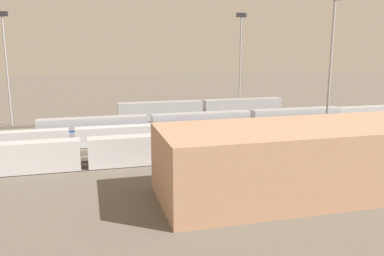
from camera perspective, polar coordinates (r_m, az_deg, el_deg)
The scene contains 19 objects.
ground_plane at distance 90.99m, azimuth -0.99°, elevation -1.07°, with size 400.00×400.00×0.00m, color #60594F.
track_bed_0 at distance 110.11m, azimuth -3.49°, elevation 1.20°, with size 140.00×2.80×0.12m, color #4C443D.
track_bed_1 at distance 105.29m, azimuth -2.95°, elevation 0.72°, with size 140.00×2.80×0.12m, color #4C443D.
track_bed_2 at distance 100.50m, azimuth -2.36°, elevation 0.19°, with size 140.00×2.80×0.12m, color #4C443D.
track_bed_3 at distance 95.73m, azimuth -1.71°, elevation -0.39°, with size 140.00×2.80×0.12m, color #4C443D.
track_bed_4 at distance 90.98m, azimuth -0.99°, elevation -1.03°, with size 140.00×2.80×0.12m, color #4C443D.
track_bed_5 at distance 86.26m, azimuth -0.20°, elevation -1.74°, with size 140.00×2.80×0.12m, color #3D3833.
track_bed_6 at distance 81.57m, azimuth 0.69°, elevation -2.53°, with size 140.00×2.80×0.12m, color #4C443D.
track_bed_7 at distance 76.93m, azimuth 1.69°, elevation -3.42°, with size 140.00×2.80×0.12m, color #3D3833.
track_bed_8 at distance 72.33m, azimuth 2.82°, elevation -4.42°, with size 140.00×2.80×0.12m, color #4C443D.
train_on_track_5 at distance 85.73m, azimuth -0.44°, elevation -0.48°, with size 95.60×3.00×3.80m.
train_on_track_8 at distance 68.46m, azimuth -15.21°, elevation -3.55°, with size 47.20×3.00×5.00m.
train_on_track_4 at distance 91.43m, azimuth 1.35°, elevation 0.67°, with size 71.40×3.06×5.00m.
train_on_track_3 at distance 111.60m, azimuth 19.02°, elevation 1.74°, with size 47.20×3.00×3.80m.
train_on_track_0 at distance 112.04m, azimuth 1.54°, elevation 2.73°, with size 47.20×3.00×5.00m.
light_mast_0 at distance 116.67m, azimuth 6.96°, elevation 10.80°, with size 2.80×0.70×29.17m.
light_mast_1 at distance 76.36m, azimuth 19.34°, elevation 9.77°, with size 2.80×0.70×29.20m.
light_mast_2 at distance 110.30m, azimuth -25.20°, elevation 9.50°, with size 2.80×0.70×28.36m.
maintenance_shed at distance 56.59m, azimuth 15.00°, elevation -4.45°, with size 38.34×14.89×9.59m, color tan.
Camera 1 is at (21.21, 86.15, 20.22)m, focal length 37.17 mm.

